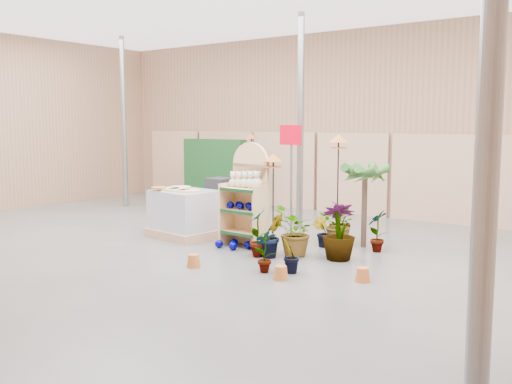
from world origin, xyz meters
TOP-DOWN VIEW (x-y plane):
  - room at (0.00, 0.91)m, footprint 15.20×12.10m
  - display_shelf at (0.14, 1.48)m, footprint 0.81×0.53m
  - teddy_bears at (0.17, 1.39)m, footprint 0.71×0.19m
  - gazing_balls_shelf at (0.14, 1.37)m, footprint 0.70×0.24m
  - gazing_balls_floor at (0.08, 1.11)m, footprint 0.63×0.39m
  - pallet_stack at (-1.37, 1.40)m, footprint 1.43×1.24m
  - charcoal_planters at (-1.91, 3.15)m, footprint 0.50×0.50m
  - trellis_stock at (-3.80, 5.20)m, footprint 2.00×0.30m
  - offer_sign at (0.10, 2.98)m, footprint 0.50×0.08m
  - bird_table_front at (0.63, 1.56)m, footprint 0.34×0.34m
  - bird_table_right at (1.65, 2.08)m, footprint 0.34×0.34m
  - bird_table_back at (-2.20, 4.74)m, footprint 0.34×0.34m
  - palm at (1.92, 2.59)m, footprint 0.70×0.70m
  - potted_plant_0 at (0.80, 0.86)m, footprint 0.45×0.54m
  - potted_plant_1 at (1.03, 0.95)m, footprint 0.50×0.53m
  - potted_plant_2 at (1.29, 1.26)m, footprint 0.77×0.85m
  - potted_plant_3 at (2.01, 1.46)m, footprint 0.76×0.76m
  - potted_plant_4 at (2.28, 2.39)m, footprint 0.34×0.44m
  - potted_plant_5 at (1.30, 2.16)m, footprint 0.34×0.30m
  - potted_plant_6 at (1.48, 2.51)m, footprint 0.70×0.61m
  - potted_plant_8 at (1.48, 0.10)m, footprint 0.36×0.41m
  - potted_plant_9 at (1.84, 0.26)m, footprint 0.29×0.33m
  - potted_plant_11 at (1.28, 2.88)m, footprint 0.60×0.60m

SIDE VIEW (x-z plane):
  - gazing_balls_floor at x=0.08m, z-range 0.00..0.15m
  - potted_plant_9 at x=1.84m, z-range 0.00..0.54m
  - potted_plant_5 at x=1.30m, z-range 0.00..0.55m
  - potted_plant_8 at x=1.48m, z-range 0.00..0.66m
  - potted_plant_11 at x=1.28m, z-range 0.00..0.75m
  - potted_plant_1 at x=1.03m, z-range 0.00..0.76m
  - potted_plant_4 at x=2.28m, z-range 0.00..0.76m
  - potted_plant_6 at x=1.48m, z-range 0.00..0.77m
  - potted_plant_2 at x=1.29m, z-range 0.00..0.84m
  - potted_plant_0 at x=0.80m, z-range 0.00..0.87m
  - pallet_stack at x=-1.37m, z-range -0.02..0.95m
  - potted_plant_3 at x=2.01m, z-range 0.00..0.96m
  - charcoal_planters at x=-1.91m, z-range 0.00..1.00m
  - gazing_balls_shelf at x=0.14m, z-range 0.68..0.81m
  - display_shelf at x=0.14m, z-range -0.08..1.81m
  - trellis_stock at x=-3.80m, z-range 0.00..1.80m
  - teddy_bears at x=0.17m, z-range 1.05..1.36m
  - palm at x=1.92m, z-range 0.57..2.20m
  - offer_sign at x=0.10m, z-range 0.47..2.67m
  - bird_table_front at x=0.63m, z-range 0.73..2.43m
  - bird_table_back at x=-2.20m, z-range 0.85..2.84m
  - bird_table_right at x=1.65m, z-range 0.88..2.93m
  - room at x=0.00m, z-range -0.14..4.56m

